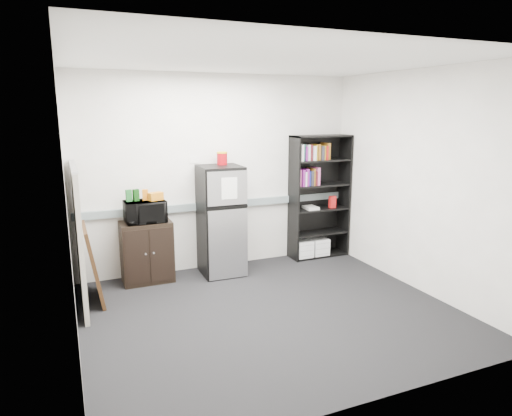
# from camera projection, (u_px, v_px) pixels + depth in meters

# --- Properties ---
(floor) EXTENTS (4.00, 4.00, 0.00)m
(floor) POSITION_uv_depth(u_px,v_px,m) (270.00, 312.00, 5.09)
(floor) COLOR black
(floor) RESTS_ON ground
(wall_back) EXTENTS (4.00, 0.02, 2.70)m
(wall_back) POSITION_uv_depth(u_px,v_px,m) (219.00, 173.00, 6.38)
(wall_back) COLOR silver
(wall_back) RESTS_ON floor
(wall_right) EXTENTS (0.02, 3.50, 2.70)m
(wall_right) POSITION_uv_depth(u_px,v_px,m) (420.00, 182.00, 5.57)
(wall_right) COLOR silver
(wall_right) RESTS_ON floor
(wall_left) EXTENTS (0.02, 3.50, 2.70)m
(wall_left) POSITION_uv_depth(u_px,v_px,m) (67.00, 209.00, 4.04)
(wall_left) COLOR silver
(wall_left) RESTS_ON floor
(ceiling) EXTENTS (4.00, 3.50, 0.02)m
(ceiling) POSITION_uv_depth(u_px,v_px,m) (272.00, 60.00, 4.52)
(ceiling) COLOR white
(ceiling) RESTS_ON wall_back
(electrical_raceway) EXTENTS (3.92, 0.05, 0.10)m
(electrical_raceway) POSITION_uv_depth(u_px,v_px,m) (220.00, 205.00, 6.45)
(electrical_raceway) COLOR gray
(electrical_raceway) RESTS_ON wall_back
(wall_note) EXTENTS (0.14, 0.00, 0.10)m
(wall_note) POSITION_uv_depth(u_px,v_px,m) (194.00, 160.00, 6.20)
(wall_note) COLOR white
(wall_note) RESTS_ON wall_back
(bookshelf) EXTENTS (0.90, 0.34, 1.85)m
(bookshelf) POSITION_uv_depth(u_px,v_px,m) (318.00, 194.00, 6.87)
(bookshelf) COLOR black
(bookshelf) RESTS_ON floor
(cubicle_partition) EXTENTS (0.06, 1.30, 1.62)m
(cubicle_partition) POSITION_uv_depth(u_px,v_px,m) (79.00, 236.00, 5.17)
(cubicle_partition) COLOR gray
(cubicle_partition) RESTS_ON floor
(cabinet) EXTENTS (0.64, 0.43, 0.81)m
(cabinet) POSITION_uv_depth(u_px,v_px,m) (147.00, 252.00, 5.94)
(cabinet) COLOR black
(cabinet) RESTS_ON floor
(microwave) EXTENTS (0.52, 0.36, 0.28)m
(microwave) POSITION_uv_depth(u_px,v_px,m) (145.00, 212.00, 5.81)
(microwave) COLOR black
(microwave) RESTS_ON cabinet
(snack_box_a) EXTENTS (0.08, 0.06, 0.15)m
(snack_box_a) POSITION_uv_depth(u_px,v_px,m) (129.00, 196.00, 5.73)
(snack_box_a) COLOR #185421
(snack_box_a) RESTS_ON microwave
(snack_box_b) EXTENTS (0.08, 0.07, 0.15)m
(snack_box_b) POSITION_uv_depth(u_px,v_px,m) (136.00, 195.00, 5.76)
(snack_box_b) COLOR #0B340C
(snack_box_b) RESTS_ON microwave
(snack_box_c) EXTENTS (0.07, 0.06, 0.14)m
(snack_box_c) POSITION_uv_depth(u_px,v_px,m) (145.00, 195.00, 5.81)
(snack_box_c) COLOR #CA6B13
(snack_box_c) RESTS_ON microwave
(snack_bag) EXTENTS (0.20, 0.15, 0.10)m
(snack_bag) POSITION_uv_depth(u_px,v_px,m) (156.00, 196.00, 5.81)
(snack_bag) COLOR #C87414
(snack_bag) RESTS_ON microwave
(refrigerator) EXTENTS (0.57, 0.60, 1.49)m
(refrigerator) POSITION_uv_depth(u_px,v_px,m) (221.00, 221.00, 6.18)
(refrigerator) COLOR black
(refrigerator) RESTS_ON floor
(coffee_can) EXTENTS (0.14, 0.14, 0.19)m
(coffee_can) POSITION_uv_depth(u_px,v_px,m) (222.00, 157.00, 6.15)
(coffee_can) COLOR #99070E
(coffee_can) RESTS_ON refrigerator
(framed_poster) EXTENTS (0.18, 0.71, 0.91)m
(framed_poster) POSITION_uv_depth(u_px,v_px,m) (93.00, 263.00, 5.32)
(framed_poster) COLOR black
(framed_poster) RESTS_ON floor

